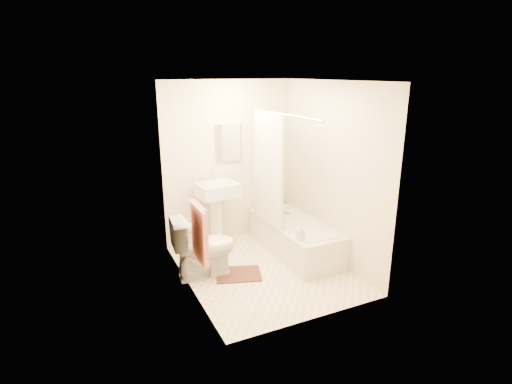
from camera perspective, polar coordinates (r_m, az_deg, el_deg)
name	(u,v)px	position (r m, az deg, el deg)	size (l,w,h in m)	color
floor	(264,270)	(5.35, 1.16, -11.01)	(2.40, 2.40, 0.00)	beige
ceiling	(265,81)	(4.74, 1.34, 15.61)	(2.40, 2.40, 0.00)	white
wall_back	(229,163)	(5.98, -3.90, 4.22)	(2.00, 0.02, 2.40)	beige
wall_left	(185,192)	(4.57, -10.05, 0.04)	(0.02, 2.40, 2.40)	beige
wall_right	(332,173)	(5.42, 10.77, 2.64)	(0.02, 2.40, 2.40)	beige
mirror	(229,143)	(5.90, -3.89, 7.02)	(0.40, 0.03, 0.55)	white
curtain_rod	(283,114)	(4.99, 3.93, 11.04)	(0.03, 0.03, 1.70)	silver
shower_curtain	(268,169)	(5.47, 1.73, 3.28)	(0.04, 0.80, 1.55)	silver
towel_bar	(196,206)	(4.38, -8.60, -2.00)	(0.02, 0.02, 0.60)	silver
towel	(200,233)	(4.50, -8.06, -5.81)	(0.06, 0.45, 0.66)	#CC7266
toilet_paper	(191,228)	(4.86, -9.34, -5.14)	(0.12, 0.12, 0.11)	white
toilet	(204,247)	(5.10, -7.46, -7.79)	(0.45, 0.79, 0.78)	white
sink	(217,212)	(5.83, -5.62, -2.92)	(0.55, 0.44, 1.07)	white
bathtub	(295,237)	(5.78, 5.66, -6.45)	(0.70, 1.60, 0.45)	silver
bath_mat	(239,274)	(5.23, -2.51, -11.64)	(0.57, 0.43, 0.02)	#50291A
soap_bottle	(301,233)	(5.11, 6.40, -5.78)	(0.09, 0.09, 0.19)	white
scrub_brush	(285,212)	(6.03, 4.10, -2.91)	(0.05, 0.18, 0.04)	#44C16F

